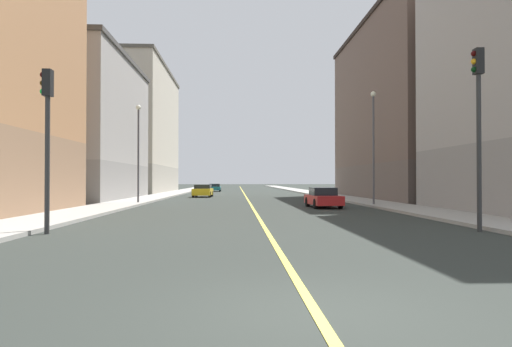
# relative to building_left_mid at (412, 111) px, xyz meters

# --- Properties ---
(ground_plane) EXTENTS (400.00, 400.00, 0.00)m
(ground_plane) POSITION_rel_building_left_mid_xyz_m (-15.82, -36.99, -8.47)
(ground_plane) COLOR #2A2F2B
(ground_plane) RESTS_ON ground
(sidewalk_left) EXTENTS (3.16, 168.00, 0.15)m
(sidewalk_left) POSITION_rel_building_left_mid_xyz_m (-6.46, 12.01, -8.40)
(sidewalk_left) COLOR #9E9B93
(sidewalk_left) RESTS_ON ground
(sidewalk_right) EXTENTS (3.16, 168.00, 0.15)m
(sidewalk_right) POSITION_rel_building_left_mid_xyz_m (-25.18, 12.01, -8.40)
(sidewalk_right) COLOR #9E9B93
(sidewalk_right) RESTS_ON ground
(lane_center_stripe) EXTENTS (0.16, 154.00, 0.01)m
(lane_center_stripe) POSITION_rel_building_left_mid_xyz_m (-15.82, 12.01, -8.46)
(lane_center_stripe) COLOR #E5D14C
(lane_center_stripe) RESTS_ON ground
(building_left_mid) EXTENTS (10.07, 23.76, 16.92)m
(building_left_mid) POSITION_rel_building_left_mid_xyz_m (0.00, 0.00, 0.00)
(building_left_mid) COLOR brown
(building_left_mid) RESTS_ON ground
(building_right_midblock) EXTENTS (10.07, 18.32, 13.12)m
(building_right_midblock) POSITION_rel_building_left_mid_xyz_m (-31.64, -0.49, -1.90)
(building_right_midblock) COLOR gray
(building_right_midblock) RESTS_ON ground
(building_right_distant) EXTENTS (10.07, 24.56, 17.90)m
(building_right_distant) POSITION_rel_building_left_mid_xyz_m (-31.64, 23.28, 0.49)
(building_right_distant) COLOR #9D9688
(building_right_distant) RESTS_ON ground
(traffic_light_left_near) EXTENTS (0.40, 0.32, 6.40)m
(traffic_light_left_near) POSITION_rel_building_left_mid_xyz_m (-8.45, -27.57, -4.36)
(traffic_light_left_near) COLOR #2D2D2D
(traffic_light_left_near) RESTS_ON ground
(traffic_light_right_near) EXTENTS (0.40, 0.32, 5.50)m
(traffic_light_right_near) POSITION_rel_building_left_mid_xyz_m (-23.21, -27.57, -4.88)
(traffic_light_right_near) COLOR #2D2D2D
(traffic_light_right_near) RESTS_ON ground
(street_lamp_left_near) EXTENTS (0.36, 0.36, 7.77)m
(street_lamp_left_near) POSITION_rel_building_left_mid_xyz_m (-7.44, -12.11, -3.66)
(street_lamp_left_near) COLOR #4C4C51
(street_lamp_left_near) RESTS_ON ground
(street_lamp_right_near) EXTENTS (0.36, 0.36, 7.27)m
(street_lamp_right_near) POSITION_rel_building_left_mid_xyz_m (-24.20, -8.67, -3.92)
(street_lamp_right_near) COLOR #4C4C51
(street_lamp_right_near) RESTS_ON ground
(car_yellow) EXTENTS (2.05, 4.13, 1.33)m
(car_yellow) POSITION_rel_building_left_mid_xyz_m (-20.42, 5.67, -7.81)
(car_yellow) COLOR gold
(car_yellow) RESTS_ON ground
(car_red) EXTENTS (1.94, 4.14, 1.32)m
(car_red) POSITION_rel_building_left_mid_xyz_m (-11.19, -13.44, -7.84)
(car_red) COLOR red
(car_red) RESTS_ON ground
(car_teal) EXTENTS (1.89, 4.55, 1.22)m
(car_teal) POSITION_rel_building_left_mid_xyz_m (-20.25, 29.36, -7.86)
(car_teal) COLOR #196670
(car_teal) RESTS_ON ground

